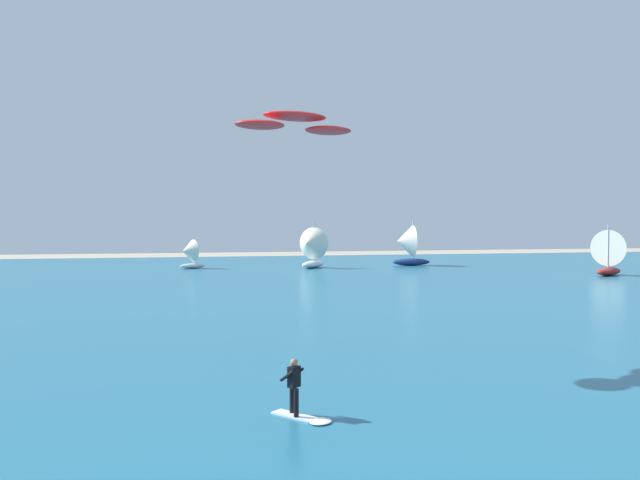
{
  "coord_description": "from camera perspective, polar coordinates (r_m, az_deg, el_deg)",
  "views": [
    {
      "loc": [
        -4.7,
        -5.57,
        5.72
      ],
      "look_at": [
        -0.51,
        14.22,
        5.11
      ],
      "focal_mm": 35.55,
      "sensor_mm": 36.0,
      "label": 1
    }
  ],
  "objects": [
    {
      "name": "kite",
      "position": [
        25.74,
        -2.26,
        10.47
      ],
      "size": [
        5.35,
        3.13,
        0.77
      ],
      "color": "red"
    },
    {
      "name": "sailboat_mid_right",
      "position": [
        76.11,
        -11.72,
        -1.21
      ],
      "size": [
        3.43,
        3.06,
        3.84
      ],
      "color": "silver",
      "rests_on": "ocean"
    },
    {
      "name": "sailboat_center_horizon",
      "position": [
        72.17,
        24.77,
        -0.97
      ],
      "size": [
        4.74,
        4.25,
        5.28
      ],
      "color": "maroon",
      "rests_on": "ocean"
    },
    {
      "name": "ocean",
      "position": [
        56.08,
        -7.1,
        -4.09
      ],
      "size": [
        160.0,
        90.0,
        0.1
      ],
      "primitive_type": "cube",
      "color": "#236B89",
      "rests_on": "ground"
    },
    {
      "name": "sailboat_heeled_over",
      "position": [
        75.13,
        -0.87,
        -0.65
      ],
      "size": [
        4.71,
        4.89,
        5.46
      ],
      "color": "white",
      "rests_on": "ocean"
    },
    {
      "name": "kitesurfer",
      "position": [
        18.61,
        -1.88,
        -13.92
      ],
      "size": [
        1.71,
        1.85,
        1.67
      ],
      "color": "white",
      "rests_on": "ocean"
    },
    {
      "name": "sailboat_leading",
      "position": [
        80.27,
        7.75,
        -0.44
      ],
      "size": [
        4.9,
        4.17,
        5.68
      ],
      "color": "navy",
      "rests_on": "ocean"
    }
  ]
}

